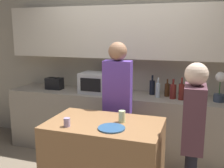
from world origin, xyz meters
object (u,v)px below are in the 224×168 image
at_px(bottle_2, 167,90).
at_px(plate_on_island, 111,128).
at_px(potted_plant, 220,87).
at_px(person_left, 117,98).
at_px(bottle_1, 158,90).
at_px(cup_0, 122,116).
at_px(bottle_0, 152,87).
at_px(cup_1, 67,122).
at_px(microwave, 98,83).
at_px(bottle_4, 181,91).
at_px(bottle_3, 173,91).
at_px(person_center, 193,132).
at_px(toaster, 54,83).

relative_size(bottle_2, plate_on_island, 0.96).
height_order(potted_plant, person_left, person_left).
distance_m(bottle_1, cup_0, 1.15).
xyz_separation_m(bottle_0, bottle_2, (0.22, -0.04, -0.01)).
distance_m(bottle_1, cup_1, 1.57).
height_order(microwave, bottle_2, microwave).
height_order(potted_plant, plate_on_island, potted_plant).
relative_size(bottle_4, cup_0, 2.53).
relative_size(bottle_3, person_left, 0.16).
bearing_deg(bottle_0, plate_on_island, -94.97).
height_order(bottle_3, person_left, person_left).
bearing_deg(person_center, cup_0, 84.81).
bearing_deg(bottle_4, potted_plant, 6.42).
bearing_deg(bottle_4, cup_0, -115.05).
relative_size(toaster, cup_1, 3.01).
bearing_deg(plate_on_island, bottle_2, 76.48).
xyz_separation_m(microwave, person_center, (1.39, -1.20, -0.16)).
bearing_deg(bottle_0, bottle_3, -25.66).
relative_size(microwave, toaster, 2.00).
xyz_separation_m(toaster, plate_on_island, (1.41, -1.37, -0.08)).
bearing_deg(toaster, bottle_4, -1.56).
bearing_deg(potted_plant, person_center, -103.78).
bearing_deg(toaster, bottle_2, 2.63).
xyz_separation_m(microwave, bottle_0, (0.79, 0.12, -0.04)).
bearing_deg(person_center, cup_1, 100.55).
relative_size(microwave, bottle_1, 1.87).
bearing_deg(microwave, cup_1, -80.92).
relative_size(toaster, plate_on_island, 1.00).
relative_size(bottle_0, bottle_4, 0.94).
distance_m(toaster, cup_1, 1.74).
xyz_separation_m(bottle_0, bottle_3, (0.31, -0.15, -0.00)).
distance_m(bottle_2, person_center, 1.34).
distance_m(microwave, plate_on_island, 1.52).
relative_size(potted_plant, cup_1, 4.57).
xyz_separation_m(bottle_3, cup_1, (-0.87, -1.41, -0.06)).
xyz_separation_m(bottle_4, cup_1, (-0.98, -1.39, -0.07)).
xyz_separation_m(bottle_3, cup_0, (-0.40, -1.12, -0.05)).
height_order(potted_plant, bottle_3, potted_plant).
bearing_deg(plate_on_island, person_center, 12.93).
bearing_deg(bottle_4, toaster, 178.44).
distance_m(microwave, person_left, 0.77).
bearing_deg(bottle_3, bottle_0, 154.34).
distance_m(bottle_2, bottle_3, 0.14).
bearing_deg(bottle_0, toaster, -175.51).
xyz_separation_m(bottle_0, person_left, (-0.31, -0.72, -0.01)).
xyz_separation_m(bottle_4, cup_0, (-0.51, -1.10, -0.06)).
height_order(bottle_0, person_center, person_center).
xyz_separation_m(bottle_3, person_center, (0.30, -1.17, -0.11)).
relative_size(potted_plant, bottle_4, 1.30).
relative_size(bottle_0, bottle_3, 1.05).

